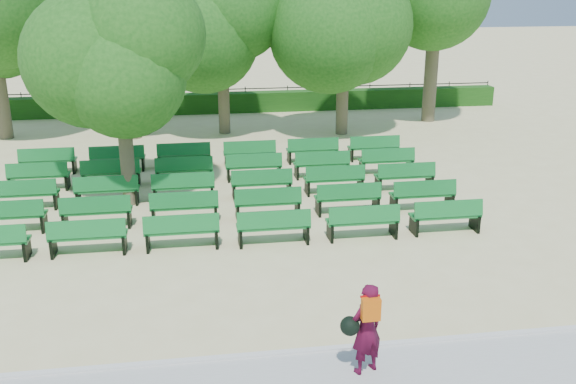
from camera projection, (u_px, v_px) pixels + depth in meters
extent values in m
plane|color=beige|center=(256.00, 221.00, 16.59)|extent=(120.00, 120.00, 0.00)
cube|color=silver|center=(294.00, 353.00, 10.73)|extent=(30.00, 0.12, 0.10)
cube|color=#1B4E14|center=(225.00, 103.00, 29.55)|extent=(26.00, 0.70, 0.90)
cube|color=#13722D|center=(222.00, 184.00, 18.12)|extent=(1.75, 0.53, 0.06)
cube|color=#13722D|center=(222.00, 178.00, 17.86)|extent=(1.73, 0.18, 0.41)
cylinder|color=brown|center=(127.00, 156.00, 17.44)|extent=(0.39, 0.39, 2.75)
ellipsoid|color=#236019|center=(119.00, 63.00, 16.63)|extent=(4.13, 4.13, 3.71)
imported|color=#460A24|center=(367.00, 329.00, 9.99)|extent=(0.66, 0.55, 1.53)
cube|color=#D6580B|center=(371.00, 309.00, 9.68)|extent=(0.29, 0.14, 0.36)
sphere|color=black|center=(350.00, 326.00, 9.86)|extent=(0.31, 0.31, 0.31)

